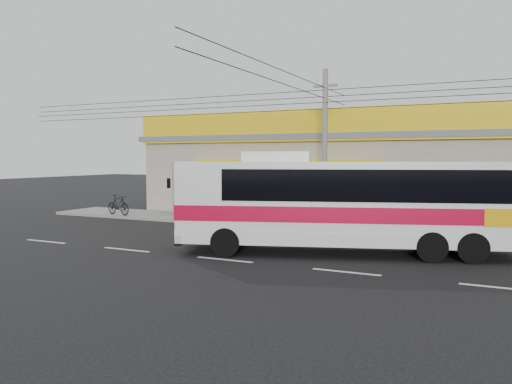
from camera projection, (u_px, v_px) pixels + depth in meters
ground at (258, 247)px, 18.28m from camera, size 120.00×120.00×0.00m
sidewalk at (312, 225)px, 23.67m from camera, size 30.00×3.20×0.15m
lane_markings at (225, 260)px, 16.03m from camera, size 50.00×0.12×0.01m
storefront_building at (345, 175)px, 28.50m from camera, size 22.60×9.20×5.70m
coach_bus at (351, 199)px, 16.87m from camera, size 11.50×5.77×3.49m
motorbike_red at (208, 210)px, 24.61m from camera, size 2.22×1.08×1.12m
motorbike_dark at (118, 205)px, 27.18m from camera, size 1.89×0.89×1.09m
utility_pole at (325, 98)px, 21.15m from camera, size 34.00×14.00×7.02m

